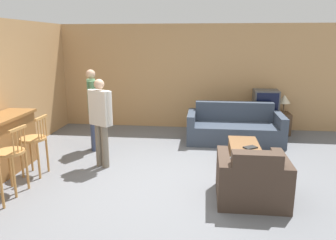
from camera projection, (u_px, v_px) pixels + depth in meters
name	position (u px, v px, depth m)	size (l,w,h in m)	color
ground_plane	(168.00, 186.00, 5.11)	(24.00, 24.00, 0.00)	slate
wall_back	(184.00, 77.00, 8.27)	(9.40, 0.08, 2.60)	tan
wall_left	(14.00, 88.00, 6.40)	(0.08, 8.59, 2.60)	tan
bar_chair_mid	(11.00, 157.00, 4.77)	(0.46, 0.46, 1.01)	#B77F42
bar_chair_far	(34.00, 143.00, 5.41)	(0.42, 0.42, 1.01)	#B77F42
couch_far	(234.00, 129.00, 7.27)	(2.07, 0.95, 0.84)	#384251
armchair_near	(252.00, 181.00, 4.58)	(0.96, 0.90, 0.82)	#423328
coffee_table	(244.00, 147.00, 5.88)	(0.52, 0.97, 0.40)	brown
tv_unit	(264.00, 123.00, 7.95)	(1.18, 0.49, 0.51)	#513823
tv	(266.00, 101.00, 7.82)	(0.57, 0.49, 0.55)	#4C4C4C
book_on_table	(250.00, 147.00, 5.63)	(0.26, 0.24, 0.02)	black
table_lamp	(284.00, 100.00, 7.76)	(0.28, 0.28, 0.44)	brown
person_by_window	(92.00, 105.00, 6.57)	(0.30, 0.51, 1.65)	#384260
person_by_counter	(101.00, 118.00, 5.69)	(0.48, 0.34, 1.57)	#756B5B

